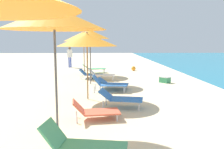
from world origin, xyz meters
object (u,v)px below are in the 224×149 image
Objects in this scene: lounger_third_inland at (120,98)px; lounger_farthest_shoreside at (94,68)px; person_walking_near at (70,55)px; lounger_second_inland at (81,144)px; cooler_box at (165,79)px; umbrella_second at (54,18)px; lounger_farthest_inland at (90,74)px; umbrella_fourth at (90,34)px; beach_ball at (133,68)px; umbrella_third at (87,40)px; lounger_second_shoreside at (95,110)px; lounger_third_shoreside at (108,84)px; lounger_fourth_shoreside at (101,74)px; umbrella_farthest at (84,36)px; lounger_fourth_inland at (112,83)px.

lounger_third_inland is 8.46m from lounger_farthest_shoreside.
lounger_third_inland is 0.89× the size of person_walking_near.
lounger_second_inland is 8.63m from cooler_box.
lounger_farthest_inland is at bearing 87.37° from umbrella_second.
umbrella_fourth reaches higher than beach_ball.
person_walking_near reaches higher than lounger_third_inland.
umbrella_second reaches higher than umbrella_third.
lounger_second_shoreside is at bearing -82.22° from umbrella_third.
umbrella_third is 1.68× the size of lounger_third_shoreside.
umbrella_third is 10.83m from person_walking_near.
lounger_third_inland is 6.08m from lounger_farthest_inland.
lounger_second_inland is 1.06× the size of lounger_fourth_shoreside.
beach_ball is (1.99, 7.05, -0.19)m from lounger_third_shoreside.
cooler_box is (3.72, -3.90, -0.16)m from lounger_farthest_shoreside.
umbrella_second is 14.11m from person_walking_near.
umbrella_farthest is (-1.33, 4.84, 2.02)m from lounger_third_shoreside.
beach_ball is (2.64, 12.84, -0.16)m from lounger_second_inland.
beach_ball is at bearing 65.28° from lounger_fourth_shoreside.
lounger_farthest_inland is 6.14m from person_walking_near.
umbrella_third is at bearing -89.37° from umbrella_fourth.
lounger_third_shoreside is 0.53× the size of umbrella_farthest.
lounger_third_shoreside is at bearing 93.14° from lounger_second_inland.
lounger_third_shoreside is 0.99× the size of lounger_fourth_inland.
umbrella_fourth is 0.99× the size of umbrella_farthest.
lounger_second_shoreside reaches higher than beach_ball.
lounger_third_inland is at bearing -78.28° from lounger_third_shoreside.
cooler_box is (3.74, 0.19, -2.24)m from umbrella_fourth.
umbrella_second is 8.47m from lounger_farthest_inland.
beach_ball is (2.46, 10.59, -0.09)m from lounger_second_shoreside.
lounger_second_inland is 4.89m from umbrella_third.
umbrella_second is 9.45m from umbrella_farthest.
lounger_third_shoreside is at bearing 74.58° from umbrella_second.
lounger_farthest_inland reaches higher than lounger_second_shoreside.
lounger_second_inland reaches higher than lounger_fourth_inland.
lounger_farthest_shoreside reaches higher than lounger_third_inland.
umbrella_fourth is (0.45, 6.48, -0.16)m from umbrella_second.
lounger_farthest_shoreside is 5.04× the size of beach_ball.
umbrella_second is 1.06× the size of umbrella_farthest.
lounger_third_inland reaches higher than lounger_second_shoreside.
lounger_second_inland is 1.08× the size of lounger_third_shoreside.
umbrella_fourth is at bearing -80.58° from lounger_farthest_inland.
umbrella_fourth is 2.70m from lounger_fourth_inland.
lounger_fourth_shoreside is at bearing 97.30° from lounger_second_inland.
lounger_second_shoreside is 0.81× the size of person_walking_near.
beach_ball is (1.80, 6.45, -0.09)m from lounger_fourth_inland.
lounger_farthest_shoreside is (0.02, 4.09, -2.09)m from umbrella_fourth.
umbrella_farthest reaches higher than lounger_fourth_inland.
lounger_second_shoreside is 4.19m from lounger_fourth_inland.
lounger_farthest_inland is at bearing -129.45° from beach_ball.
lounger_fourth_shoreside is 0.54× the size of umbrella_farthest.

